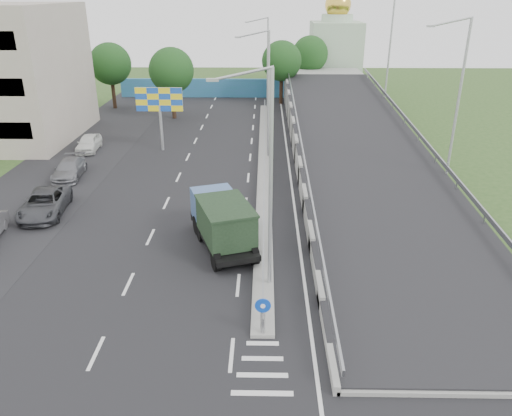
{
  "coord_description": "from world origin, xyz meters",
  "views": [
    {
      "loc": [
        0.03,
        -14.43,
        13.01
      ],
      "look_at": [
        -0.42,
        10.3,
        2.2
      ],
      "focal_mm": 35.0,
      "sensor_mm": 36.0,
      "label": 1
    }
  ],
  "objects_px": {
    "lamp_post_mid": "(266,88)",
    "church": "(335,49)",
    "billboard": "(159,103)",
    "dump_truck": "(222,220)",
    "lamp_post_far": "(266,58)",
    "parked_car_d": "(69,169)",
    "lamp_post_near": "(266,172)",
    "parked_car_c": "(45,203)",
    "sign_bollard": "(263,316)",
    "parked_car_e": "(89,143)"
  },
  "relations": [
    {
      "from": "lamp_post_near",
      "to": "lamp_post_far",
      "type": "distance_m",
      "value": 40.0
    },
    {
      "from": "billboard",
      "to": "parked_car_d",
      "type": "relative_size",
      "value": 1.19
    },
    {
      "from": "lamp_post_far",
      "to": "billboard",
      "type": "bearing_deg",
      "value": -116.84
    },
    {
      "from": "lamp_post_near",
      "to": "lamp_post_mid",
      "type": "height_order",
      "value": "same"
    },
    {
      "from": "church",
      "to": "billboard",
      "type": "relative_size",
      "value": 2.51
    },
    {
      "from": "parked_car_c",
      "to": "dump_truck",
      "type": "bearing_deg",
      "value": -26.52
    },
    {
      "from": "lamp_post_mid",
      "to": "church",
      "type": "bearing_deg",
      "value": 73.78
    },
    {
      "from": "lamp_post_far",
      "to": "lamp_post_near",
      "type": "bearing_deg",
      "value": -90.0
    },
    {
      "from": "lamp_post_far",
      "to": "billboard",
      "type": "relative_size",
      "value": 1.83
    },
    {
      "from": "church",
      "to": "lamp_post_near",
      "type": "bearing_deg",
      "value": -100.38
    },
    {
      "from": "billboard",
      "to": "parked_car_e",
      "type": "bearing_deg",
      "value": -178.12
    },
    {
      "from": "dump_truck",
      "to": "parked_car_c",
      "type": "bearing_deg",
      "value": 141.13
    },
    {
      "from": "lamp_post_near",
      "to": "lamp_post_far",
      "type": "height_order",
      "value": "same"
    },
    {
      "from": "sign_bollard",
      "to": "lamp_post_near",
      "type": "relative_size",
      "value": 0.17
    },
    {
      "from": "billboard",
      "to": "parked_car_d",
      "type": "distance_m",
      "value": 9.75
    },
    {
      "from": "lamp_post_near",
      "to": "billboard",
      "type": "xyz_separation_m",
      "value": [
        -9.11,
        22.0,
        -1.62
      ]
    },
    {
      "from": "lamp_post_mid",
      "to": "dump_truck",
      "type": "distance_m",
      "value": 16.64
    },
    {
      "from": "lamp_post_far",
      "to": "parked_car_e",
      "type": "bearing_deg",
      "value": -130.58
    },
    {
      "from": "lamp_post_near",
      "to": "parked_car_c",
      "type": "height_order",
      "value": "lamp_post_near"
    },
    {
      "from": "sign_bollard",
      "to": "parked_car_c",
      "type": "distance_m",
      "value": 18.29
    },
    {
      "from": "lamp_post_far",
      "to": "church",
      "type": "xyz_separation_m",
      "value": [
        9.89,
        14.0,
        -0.5
      ]
    },
    {
      "from": "lamp_post_near",
      "to": "church",
      "type": "xyz_separation_m",
      "value": [
        9.89,
        54.0,
        -0.5
      ]
    },
    {
      "from": "lamp_post_far",
      "to": "dump_truck",
      "type": "height_order",
      "value": "lamp_post_far"
    },
    {
      "from": "parked_car_c",
      "to": "lamp_post_mid",
      "type": "bearing_deg",
      "value": 33.28
    },
    {
      "from": "parked_car_c",
      "to": "parked_car_d",
      "type": "distance_m",
      "value": 6.82
    },
    {
      "from": "lamp_post_mid",
      "to": "lamp_post_near",
      "type": "bearing_deg",
      "value": -90.0
    },
    {
      "from": "lamp_post_near",
      "to": "parked_car_e",
      "type": "distance_m",
      "value": 27.28
    },
    {
      "from": "lamp_post_near",
      "to": "dump_truck",
      "type": "xyz_separation_m",
      "value": [
        -2.37,
        4.1,
        -4.26
      ]
    },
    {
      "from": "sign_bollard",
      "to": "lamp_post_mid",
      "type": "bearing_deg",
      "value": 89.74
    },
    {
      "from": "lamp_post_near",
      "to": "sign_bollard",
      "type": "bearing_deg",
      "value": -91.64
    },
    {
      "from": "lamp_post_near",
      "to": "parked_car_c",
      "type": "bearing_deg",
      "value": 149.61
    },
    {
      "from": "church",
      "to": "parked_car_d",
      "type": "relative_size",
      "value": 3.0
    },
    {
      "from": "parked_car_d",
      "to": "church",
      "type": "bearing_deg",
      "value": 51.93
    },
    {
      "from": "sign_bollard",
      "to": "billboard",
      "type": "relative_size",
      "value": 0.3
    },
    {
      "from": "lamp_post_near",
      "to": "billboard",
      "type": "relative_size",
      "value": 1.83
    },
    {
      "from": "billboard",
      "to": "parked_car_d",
      "type": "bearing_deg",
      "value": -128.86
    },
    {
      "from": "dump_truck",
      "to": "parked_car_c",
      "type": "height_order",
      "value": "dump_truck"
    },
    {
      "from": "church",
      "to": "parked_car_d",
      "type": "xyz_separation_m",
      "value": [
        -24.71,
        -39.08,
        -4.64
      ]
    },
    {
      "from": "parked_car_d",
      "to": "parked_car_e",
      "type": "bearing_deg",
      "value": 90.74
    },
    {
      "from": "billboard",
      "to": "dump_truck",
      "type": "bearing_deg",
      "value": -69.38
    },
    {
      "from": "sign_bollard",
      "to": "parked_car_c",
      "type": "relative_size",
      "value": 0.32
    },
    {
      "from": "sign_bollard",
      "to": "billboard",
      "type": "distance_m",
      "value": 27.53
    },
    {
      "from": "sign_bollard",
      "to": "parked_car_d",
      "type": "height_order",
      "value": "sign_bollard"
    },
    {
      "from": "lamp_post_mid",
      "to": "parked_car_c",
      "type": "relative_size",
      "value": 1.91
    },
    {
      "from": "lamp_post_mid",
      "to": "billboard",
      "type": "xyz_separation_m",
      "value": [
        -9.11,
        2.0,
        -1.62
      ]
    },
    {
      "from": "billboard",
      "to": "parked_car_c",
      "type": "relative_size",
      "value": 1.04
    },
    {
      "from": "sign_bollard",
      "to": "parked_car_e",
      "type": "height_order",
      "value": "sign_bollard"
    },
    {
      "from": "lamp_post_near",
      "to": "dump_truck",
      "type": "distance_m",
      "value": 6.37
    },
    {
      "from": "lamp_post_far",
      "to": "parked_car_d",
      "type": "distance_m",
      "value": 29.58
    },
    {
      "from": "lamp_post_near",
      "to": "lamp_post_far",
      "type": "relative_size",
      "value": 1.0
    }
  ]
}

